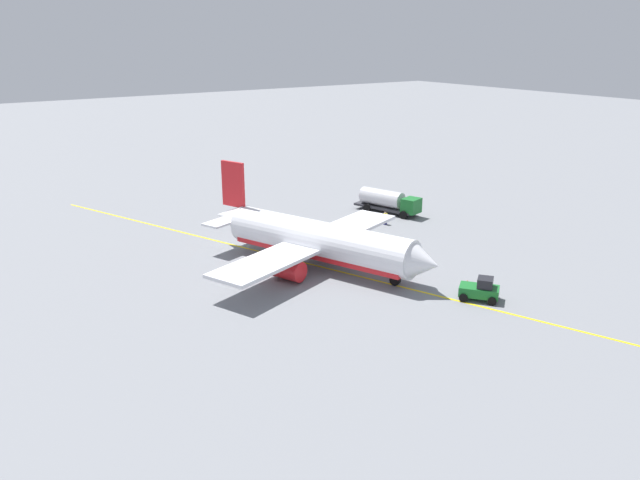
% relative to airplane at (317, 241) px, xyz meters
% --- Properties ---
extents(ground_plane, '(400.00, 400.00, 0.00)m').
position_rel_airplane_xyz_m(ground_plane, '(0.41, 0.15, -2.81)').
color(ground_plane, slate).
extents(airplane, '(28.13, 27.67, 10.00)m').
position_rel_airplane_xyz_m(airplane, '(0.00, 0.00, 0.00)').
color(airplane, white).
rests_on(airplane, ground).
extents(fuel_tanker, '(9.97, 5.10, 3.15)m').
position_rel_airplane_xyz_m(fuel_tanker, '(-11.93, 20.11, -1.10)').
color(fuel_tanker, '#2D2D33').
rests_on(fuel_tanker, ground).
extents(pushback_tug, '(4.10, 3.88, 2.20)m').
position_rel_airplane_xyz_m(pushback_tug, '(16.20, 7.49, -1.81)').
color(pushback_tug, '#196B28').
rests_on(pushback_tug, ground).
extents(refueling_worker, '(0.36, 0.52, 1.71)m').
position_rel_airplane_xyz_m(refueling_worker, '(-7.85, 16.13, -1.99)').
color(refueling_worker, navy).
rests_on(refueling_worker, ground).
extents(safety_cone_nose, '(0.53, 0.53, 0.59)m').
position_rel_airplane_xyz_m(safety_cone_nose, '(13.10, 9.13, -2.52)').
color(safety_cone_nose, '#F2590F').
rests_on(safety_cone_nose, ground).
extents(taxi_line_marking, '(83.92, 30.79, 0.01)m').
position_rel_airplane_xyz_m(taxi_line_marking, '(0.41, 0.15, -2.81)').
color(taxi_line_marking, yellow).
rests_on(taxi_line_marking, ground).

